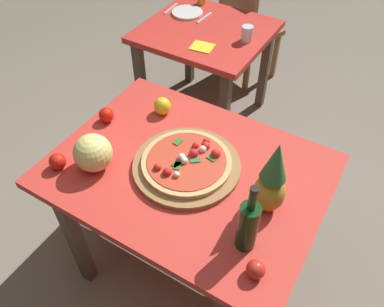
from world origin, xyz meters
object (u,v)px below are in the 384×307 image
Objects in this scene: pizza at (187,162)px; tomato_beside_pepper at (106,115)px; background_table at (206,45)px; wine_bottle at (248,225)px; tomato_at_corner at (256,269)px; melon at (93,153)px; display_table at (188,181)px; dining_chair at (245,27)px; knife_utensil at (204,18)px; drinking_glass_water at (247,33)px; pizza_board at (186,166)px; napkin_folded at (202,47)px; fork_utensil at (171,8)px; bell_pepper at (162,106)px; dinner_plate at (187,13)px; tomato_by_bottle at (58,161)px; pineapple_left at (271,181)px.

pizza is 5.27× the size of tomato_beside_pepper.
wine_bottle is (0.93, -1.36, 0.24)m from background_table.
melon is at bearing 172.52° from tomato_at_corner.
dining_chair is (-0.53, 1.76, -0.16)m from display_table.
tomato_beside_pepper is (-0.89, 0.28, -0.08)m from wine_bottle.
background_table is 0.20m from knife_utensil.
display_table is 12.34× the size of drinking_glass_water.
tomato_beside_pepper is (0.04, -1.08, 0.16)m from background_table.
pizza_board is at bearing 29.13° from melon.
dining_chair is 2.31m from tomato_at_corner.
pizza is 2.84× the size of napkin_folded.
background_table is 2.10× the size of pizza.
tomato_at_corner is 0.38× the size of fork_utensil.
display_table is 1.18m from drinking_glass_water.
tomato_beside_pepper is (-0.20, -0.20, -0.00)m from bell_pepper.
pizza reaches higher than knife_utensil.
napkin_folded is at bearing 116.11° from pizza.
pizza reaches higher than tomato_beside_pepper.
tomato_at_corner is at bearing -33.56° from display_table.
dinner_plate is (-0.42, 1.47, -0.08)m from melon.
tomato_by_bottle is 1.56m from knife_utensil.
tomato_by_bottle is at bearing -99.49° from drinking_glass_water.
pineapple_left is at bearing 14.12° from melon.
pizza is 1.42m from knife_utensil.
wine_bottle is 0.93× the size of pineapple_left.
napkin_folded is at bearing 126.33° from wine_bottle.
pizza is at bearing -7.48° from tomato_beside_pepper.
wine_bottle is at bearing -51.90° from fork_utensil.
melon reaches higher than tomato_at_corner.
pineapple_left reaches higher than pizza_board.
tomato_at_corner is at bearing -36.32° from bell_pepper.
background_table is 4.64× the size of knife_utensil.
wine_bottle is at bearing -29.18° from pizza.
tomato_at_corner is (0.47, -0.31, -0.01)m from pizza.
drinking_glass_water is at bearing 118.73° from pineapple_left.
bell_pepper is at bearing 158.21° from pineapple_left.
pineapple_left is at bearing -47.73° from fork_utensil.
pineapple_left is 1.83m from fork_utensil.
bell_pepper is 1.37× the size of tomato_at_corner.
dining_chair is at bearing 106.58° from pizza.
display_table is at bearing 146.44° from tomato_at_corner.
dining_chair is 0.74m from drinking_glass_water.
pizza_board is at bearing 147.14° from tomato_at_corner.
pizza_board is at bearing -58.72° from dinner_plate.
tomato_at_corner is 1.54m from napkin_folded.
dining_chair is 1.72m from tomato_beside_pepper.
pizza is 1.13× the size of pineapple_left.
drinking_glass_water is at bearing 115.03° from wine_bottle.
fork_utensil reaches higher than background_table.
tomato_at_corner is at bearing -63.66° from drinking_glass_water.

